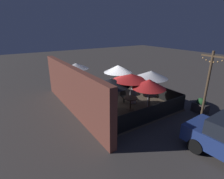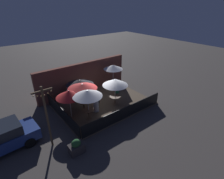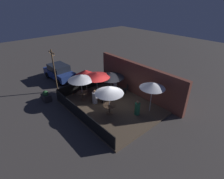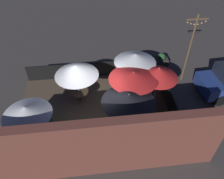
% 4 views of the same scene
% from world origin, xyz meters
% --- Properties ---
extents(ground_plane, '(60.00, 60.00, 0.00)m').
position_xyz_m(ground_plane, '(0.00, 0.00, 0.00)').
color(ground_plane, '#423D3A').
extents(patio_deck, '(7.46, 5.68, 0.12)m').
position_xyz_m(patio_deck, '(0.00, 0.00, 0.06)').
color(patio_deck, brown).
rests_on(patio_deck, ground_plane).
extents(building_wall, '(9.06, 0.36, 2.89)m').
position_xyz_m(building_wall, '(0.00, 3.07, 1.44)').
color(building_wall, brown).
rests_on(building_wall, ground_plane).
extents(fence_front, '(7.26, 0.05, 0.95)m').
position_xyz_m(fence_front, '(0.00, -2.80, 0.59)').
color(fence_front, black).
rests_on(fence_front, patio_deck).
extents(fence_side_left, '(0.05, 5.48, 0.95)m').
position_xyz_m(fence_side_left, '(-3.68, 0.00, 0.59)').
color(fence_side_left, black).
rests_on(fence_side_left, patio_deck).
extents(patio_umbrella_0, '(2.06, 2.06, 2.26)m').
position_xyz_m(patio_umbrella_0, '(0.70, -0.75, 2.11)').
color(patio_umbrella_0, '#B2B2B7').
rests_on(patio_umbrella_0, patio_deck).
extents(patio_umbrella_1, '(2.06, 2.06, 2.35)m').
position_xyz_m(patio_umbrella_1, '(-2.15, -1.25, 2.24)').
color(patio_umbrella_1, '#B2B2B7').
rests_on(patio_umbrella_1, patio_deck).
extents(patio_umbrella_2, '(2.22, 2.22, 2.27)m').
position_xyz_m(patio_umbrella_2, '(-1.82, 0.03, 2.20)').
color(patio_umbrella_2, '#B2B2B7').
rests_on(patio_umbrella_2, patio_deck).
extents(patio_umbrella_3, '(1.83, 1.83, 2.39)m').
position_xyz_m(patio_umbrella_3, '(2.47, 1.75, 2.30)').
color(patio_umbrella_3, '#B2B2B7').
rests_on(patio_umbrella_3, patio_deck).
extents(patio_umbrella_4, '(1.86, 1.86, 2.20)m').
position_xyz_m(patio_umbrella_4, '(-3.04, -0.23, 2.06)').
color(patio_umbrella_4, '#B2B2B7').
rests_on(patio_umbrella_4, patio_deck).
extents(patio_umbrella_5, '(2.27, 2.27, 2.08)m').
position_xyz_m(patio_umbrella_5, '(-1.41, 1.20, 1.98)').
color(patio_umbrella_5, '#B2B2B7').
rests_on(patio_umbrella_5, patio_deck).
extents(dining_table_0, '(0.94, 0.94, 0.72)m').
position_xyz_m(dining_table_0, '(0.70, -0.75, 0.70)').
color(dining_table_0, '#4C3828').
rests_on(dining_table_0, patio_deck).
extents(dining_table_1, '(0.83, 0.83, 0.78)m').
position_xyz_m(dining_table_1, '(-2.15, -1.25, 0.73)').
color(dining_table_1, '#4C3828').
rests_on(dining_table_1, patio_deck).
extents(dining_table_2, '(0.87, 0.87, 0.75)m').
position_xyz_m(dining_table_2, '(-1.82, 0.03, 0.72)').
color(dining_table_2, '#4C3828').
rests_on(dining_table_2, patio_deck).
extents(patio_chair_0, '(0.49, 0.49, 0.92)m').
position_xyz_m(patio_chair_0, '(-0.75, -0.24, 0.62)').
color(patio_chair_0, black).
rests_on(patio_chair_0, patio_deck).
extents(patio_chair_1, '(0.54, 0.54, 0.91)m').
position_xyz_m(patio_chair_1, '(-0.60, 2.29, 0.61)').
color(patio_chair_1, black).
rests_on(patio_chair_1, patio_deck).
extents(patron_0, '(0.38, 0.38, 1.27)m').
position_xyz_m(patron_0, '(-1.98, 2.23, 0.69)').
color(patron_0, silver).
rests_on(patron_0, patio_deck).
extents(patron_1, '(0.60, 0.60, 1.18)m').
position_xyz_m(patron_1, '(-1.17, -0.70, 0.64)').
color(patron_1, silver).
rests_on(patron_1, patio_deck).
extents(patron_2, '(0.50, 0.50, 1.16)m').
position_xyz_m(patron_2, '(2.12, 0.72, 0.63)').
color(patron_2, '#236642').
rests_on(patron_2, patio_deck).
extents(planter_box, '(0.86, 0.60, 0.92)m').
position_xyz_m(planter_box, '(-4.33, -3.47, 0.40)').
color(planter_box, '#332D2D').
rests_on(planter_box, ground_plane).
extents(light_post, '(1.10, 0.12, 3.95)m').
position_xyz_m(light_post, '(-5.23, -2.04, 2.21)').
color(light_post, brown).
rests_on(light_post, ground_plane).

